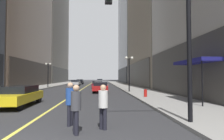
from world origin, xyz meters
TOP-DOWN VIEW (x-y plane):
  - ground_plane at (0.00, 35.00)m, footprint 200.00×200.00m
  - sidewalk_left at (-8.25, 35.00)m, footprint 4.50×78.00m
  - sidewalk_right at (8.25, 35.00)m, footprint 4.50×78.00m
  - lane_centre_stripe at (0.00, 35.00)m, footprint 0.16×70.00m
  - building_left_far at (-17.91, 60.00)m, footprint 15.03×26.00m
  - storefront_awning_right at (9.69, 8.20)m, footprint 1.60×4.23m
  - car_yellow at (-2.40, 7.98)m, footprint 1.81×4.69m
  - car_red at (2.94, 18.39)m, footprint 2.00×4.38m
  - car_maroon at (2.40, 26.39)m, footprint 1.86×4.40m
  - car_silver at (-2.62, 36.59)m, footprint 1.87×4.06m
  - car_black at (-2.74, 46.38)m, footprint 1.99×4.79m
  - car_white at (2.72, 56.35)m, footprint 1.98×4.50m
  - pedestrian_in_white_shirt at (2.99, 2.28)m, footprint 0.48×0.48m
  - pedestrian_with_orange_bag at (2.09, 1.74)m, footprint 0.44×0.44m
  - pedestrian_in_blue_hoodie at (1.72, 2.85)m, footprint 0.44×0.44m
  - traffic_light_near_right at (5.35, 2.59)m, footprint 3.43×0.35m
  - street_lamp_left_far at (-6.40, 28.75)m, footprint 1.06×0.36m
  - street_lamp_right_mid at (6.40, 17.83)m, footprint 1.06×0.36m
  - fire_hydrant_right at (6.90, 11.76)m, footprint 0.28×0.28m

SIDE VIEW (x-z plane):
  - ground_plane at x=0.00m, z-range 0.00..0.00m
  - lane_centre_stripe at x=0.00m, z-range 0.00..0.01m
  - sidewalk_left at x=-8.25m, z-range 0.00..0.15m
  - sidewalk_right at x=8.25m, z-range 0.00..0.15m
  - fire_hydrant_right at x=6.90m, z-range 0.00..0.80m
  - car_silver at x=-2.62m, z-range 0.06..1.38m
  - car_red at x=2.94m, z-range 0.06..1.38m
  - car_maroon at x=2.40m, z-range 0.06..1.38m
  - car_white at x=2.72m, z-range 0.06..1.38m
  - car_yellow at x=-2.40m, z-range 0.06..1.38m
  - car_black at x=-2.74m, z-range 0.06..1.38m
  - pedestrian_in_white_shirt at x=2.99m, z-range 0.13..1.74m
  - pedestrian_with_orange_bag at x=2.09m, z-range 0.13..1.77m
  - pedestrian_in_blue_hoodie at x=1.72m, z-range 0.14..1.82m
  - storefront_awning_right at x=9.69m, z-range 1.42..4.54m
  - street_lamp_left_far at x=-6.40m, z-range 1.04..5.47m
  - street_lamp_right_mid at x=6.40m, z-range 1.04..5.47m
  - traffic_light_near_right at x=5.35m, z-range 0.92..6.57m
  - building_left_far at x=-17.91m, z-range -0.07..45.60m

